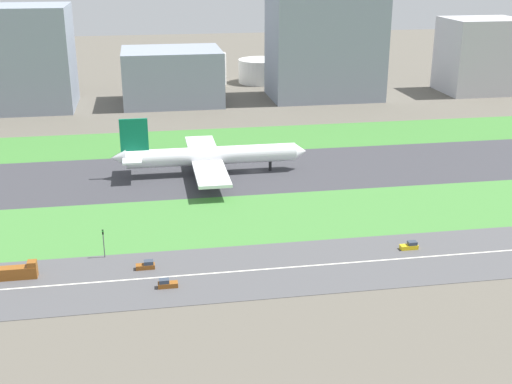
{
  "coord_description": "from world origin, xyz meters",
  "views": [
    {
      "loc": [
        -35.47,
        -210.65,
        70.04
      ],
      "look_at": [
        -5.67,
        -36.5,
        6.0
      ],
      "focal_mm": 46.76,
      "sensor_mm": 36.0,
      "label": 1
    }
  ],
  "objects_px": {
    "hangar_building": "(172,76)",
    "traffic_light": "(104,241)",
    "airliner": "(207,156)",
    "car_2": "(167,284)",
    "cargo_warehouse": "(480,56)",
    "terminal_building": "(22,58)",
    "office_tower": "(325,44)",
    "fuel_tank_west": "(159,72)",
    "fuel_tank_centre": "(203,69)",
    "car_4": "(410,246)",
    "fuel_tank_east": "(261,71)",
    "car_1": "(146,265)",
    "truck_0": "(19,272)"
  },
  "relations": [
    {
      "from": "airliner",
      "to": "car_2",
      "type": "relative_size",
      "value": 14.77
    },
    {
      "from": "traffic_light",
      "to": "office_tower",
      "type": "bearing_deg",
      "value": 59.71
    },
    {
      "from": "car_2",
      "to": "truck_0",
      "type": "xyz_separation_m",
      "value": [
        -32.72,
        10.0,
        0.75
      ]
    },
    {
      "from": "traffic_light",
      "to": "office_tower",
      "type": "relative_size",
      "value": 0.13
    },
    {
      "from": "terminal_building",
      "to": "office_tower",
      "type": "relative_size",
      "value": 0.87
    },
    {
      "from": "car_2",
      "to": "hangar_building",
      "type": "distance_m",
      "value": 192.72
    },
    {
      "from": "airliner",
      "to": "fuel_tank_west",
      "type": "relative_size",
      "value": 3.61
    },
    {
      "from": "car_1",
      "to": "fuel_tank_centre",
      "type": "distance_m",
      "value": 229.86
    },
    {
      "from": "terminal_building",
      "to": "cargo_warehouse",
      "type": "height_order",
      "value": "terminal_building"
    },
    {
      "from": "car_2",
      "to": "traffic_light",
      "type": "bearing_deg",
      "value": -51.72
    },
    {
      "from": "hangar_building",
      "to": "terminal_building",
      "type": "bearing_deg",
      "value": 180.0
    },
    {
      "from": "traffic_light",
      "to": "fuel_tank_west",
      "type": "xyz_separation_m",
      "value": [
        20.73,
        219.01,
        3.2
      ]
    },
    {
      "from": "cargo_warehouse",
      "to": "fuel_tank_centre",
      "type": "bearing_deg",
      "value": 162.19
    },
    {
      "from": "car_2",
      "to": "cargo_warehouse",
      "type": "xyz_separation_m",
      "value": [
        171.05,
        192.0,
        17.97
      ]
    },
    {
      "from": "fuel_tank_centre",
      "to": "car_2",
      "type": "bearing_deg",
      "value": -97.45
    },
    {
      "from": "cargo_warehouse",
      "to": "terminal_building",
      "type": "bearing_deg",
      "value": 180.0
    },
    {
      "from": "terminal_building",
      "to": "office_tower",
      "type": "height_order",
      "value": "office_tower"
    },
    {
      "from": "truck_0",
      "to": "cargo_warehouse",
      "type": "height_order",
      "value": "cargo_warehouse"
    },
    {
      "from": "airliner",
      "to": "cargo_warehouse",
      "type": "bearing_deg",
      "value": 36.48
    },
    {
      "from": "airliner",
      "to": "fuel_tank_west",
      "type": "bearing_deg",
      "value": 93.73
    },
    {
      "from": "terminal_building",
      "to": "cargo_warehouse",
      "type": "bearing_deg",
      "value": 0.0
    },
    {
      "from": "terminal_building",
      "to": "hangar_building",
      "type": "distance_m",
      "value": 69.62
    },
    {
      "from": "terminal_building",
      "to": "fuel_tank_east",
      "type": "relative_size",
      "value": 1.83
    },
    {
      "from": "airliner",
      "to": "fuel_tank_east",
      "type": "relative_size",
      "value": 2.53
    },
    {
      "from": "terminal_building",
      "to": "fuel_tank_east",
      "type": "xyz_separation_m",
      "value": [
        120.81,
        45.0,
        -17.04
      ]
    },
    {
      "from": "truck_0",
      "to": "car_1",
      "type": "bearing_deg",
      "value": 0.0
    },
    {
      "from": "airliner",
      "to": "cargo_warehouse",
      "type": "xyz_separation_m",
      "value": [
        154.16,
        114.0,
        12.66
      ]
    },
    {
      "from": "airliner",
      "to": "traffic_light",
      "type": "xyz_separation_m",
      "value": [
        -31.1,
        -60.01,
        -1.94
      ]
    },
    {
      "from": "airliner",
      "to": "hangar_building",
      "type": "distance_m",
      "value": 114.32
    },
    {
      "from": "hangar_building",
      "to": "traffic_light",
      "type": "bearing_deg",
      "value": -98.42
    },
    {
      "from": "fuel_tank_centre",
      "to": "traffic_light",
      "type": "bearing_deg",
      "value": -101.66
    },
    {
      "from": "traffic_light",
      "to": "car_2",
      "type": "bearing_deg",
      "value": -51.72
    },
    {
      "from": "hangar_building",
      "to": "office_tower",
      "type": "distance_m",
      "value": 77.06
    },
    {
      "from": "traffic_light",
      "to": "cargo_warehouse",
      "type": "xyz_separation_m",
      "value": [
        185.25,
        174.01,
        14.6
      ]
    },
    {
      "from": "airliner",
      "to": "car_1",
      "type": "bearing_deg",
      "value": -107.35
    },
    {
      "from": "terminal_building",
      "to": "fuel_tank_centre",
      "type": "relative_size",
      "value": 1.86
    },
    {
      "from": "car_2",
      "to": "hangar_building",
      "type": "xyz_separation_m",
      "value": [
        11.56,
        192.0,
        12.01
      ]
    },
    {
      "from": "traffic_light",
      "to": "fuel_tank_east",
      "type": "relative_size",
      "value": 0.28
    },
    {
      "from": "car_1",
      "to": "car_2",
      "type": "height_order",
      "value": "same"
    },
    {
      "from": "car_1",
      "to": "truck_0",
      "type": "xyz_separation_m",
      "value": [
        -28.37,
        -0.0,
        0.75
      ]
    },
    {
      "from": "car_2",
      "to": "car_4",
      "type": "bearing_deg",
      "value": -170.63
    },
    {
      "from": "airliner",
      "to": "truck_0",
      "type": "bearing_deg",
      "value": -126.12
    },
    {
      "from": "traffic_light",
      "to": "fuel_tank_west",
      "type": "bearing_deg",
      "value": 84.59
    },
    {
      "from": "car_2",
      "to": "traffic_light",
      "type": "relative_size",
      "value": 0.61
    },
    {
      "from": "car_1",
      "to": "car_2",
      "type": "bearing_deg",
      "value": -66.51
    },
    {
      "from": "car_2",
      "to": "terminal_building",
      "type": "xyz_separation_m",
      "value": [
        -57.26,
        192.0,
        22.59
      ]
    },
    {
      "from": "airliner",
      "to": "traffic_light",
      "type": "distance_m",
      "value": 67.61
    },
    {
      "from": "car_4",
      "to": "fuel_tank_west",
      "type": "height_order",
      "value": "fuel_tank_west"
    },
    {
      "from": "fuel_tank_west",
      "to": "car_1",
      "type": "bearing_deg",
      "value": -92.74
    },
    {
      "from": "cargo_warehouse",
      "to": "office_tower",
      "type": "bearing_deg",
      "value": 180.0
    }
  ]
}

